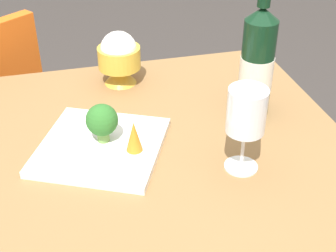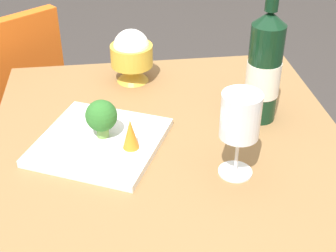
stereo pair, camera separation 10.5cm
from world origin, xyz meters
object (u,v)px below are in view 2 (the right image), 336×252
object	(u,v)px
wine_glass	(240,118)
chair_by_wall	(0,111)
rice_bowl	(132,55)
carrot_garnish_left	(131,134)
wine_bottle	(264,67)
broccoli_floret	(101,117)
serving_plate	(100,142)

from	to	relation	value
wine_glass	chair_by_wall	bearing A→B (deg)	-47.69
chair_by_wall	rice_bowl	size ratio (longest dim) A/B	6.00
rice_bowl	carrot_garnish_left	world-z (taller)	rice_bowl
wine_bottle	broccoli_floret	world-z (taller)	wine_bottle
rice_bowl	serving_plate	bearing A→B (deg)	72.80
wine_glass	carrot_garnish_left	size ratio (longest dim) A/B	2.64
chair_by_wall	carrot_garnish_left	distance (m)	0.74
wine_bottle	serving_plate	world-z (taller)	wine_bottle
wine_bottle	rice_bowl	bearing A→B (deg)	-38.34
rice_bowl	carrot_garnish_left	xyz separation A→B (m)	(0.02, 0.33, -0.02)
wine_bottle	broccoli_floret	xyz separation A→B (m)	(0.36, 0.06, -0.06)
rice_bowl	broccoli_floret	bearing A→B (deg)	73.79
broccoli_floret	carrot_garnish_left	distance (m)	0.08
chair_by_wall	wine_bottle	world-z (taller)	wine_bottle
chair_by_wall	wine_bottle	distance (m)	0.91
wine_glass	carrot_garnish_left	xyz separation A→B (m)	(0.20, -0.09, -0.08)
chair_by_wall	carrot_garnish_left	bearing A→B (deg)	-91.51
wine_bottle	carrot_garnish_left	distance (m)	0.33
wine_bottle	carrot_garnish_left	bearing A→B (deg)	19.24
serving_plate	broccoli_floret	xyz separation A→B (m)	(-0.01, -0.01, 0.06)
rice_bowl	broccoli_floret	size ratio (longest dim) A/B	1.65
rice_bowl	serving_plate	world-z (taller)	rice_bowl
chair_by_wall	carrot_garnish_left	size ratio (longest dim) A/B	12.51
chair_by_wall	wine_glass	distance (m)	0.95
wine_glass	rice_bowl	world-z (taller)	wine_glass
wine_glass	broccoli_floret	size ratio (longest dim) A/B	2.09
chair_by_wall	wine_glass	bearing A→B (deg)	-84.19
wine_glass	rice_bowl	xyz separation A→B (m)	(0.18, -0.42, -0.05)
chair_by_wall	rice_bowl	bearing A→B (deg)	-66.19
chair_by_wall	serving_plate	distance (m)	0.66
broccoli_floret	carrot_garnish_left	world-z (taller)	broccoli_floret
serving_plate	wine_glass	bearing A→B (deg)	154.09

